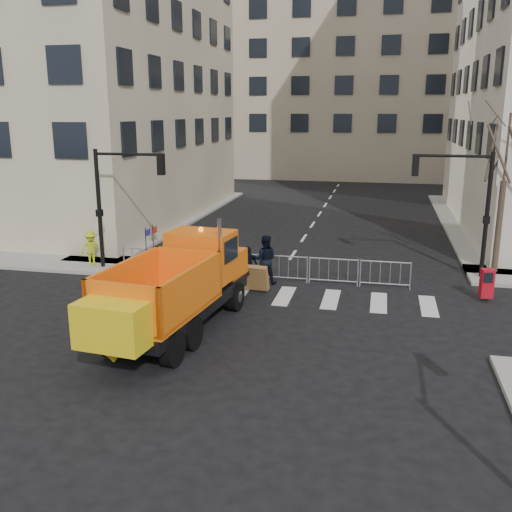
% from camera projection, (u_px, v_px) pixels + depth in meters
% --- Properties ---
extents(ground, '(120.00, 120.00, 0.00)m').
position_uv_depth(ground, '(230.00, 351.00, 17.13)').
color(ground, black).
rests_on(ground, ground).
extents(sidewalk_back, '(64.00, 5.00, 0.15)m').
position_uv_depth(sidewalk_back, '(280.00, 272.00, 25.15)').
color(sidewalk_back, gray).
rests_on(sidewalk_back, ground).
extents(building_left, '(24.00, 22.00, 26.00)m').
position_uv_depth(building_left, '(11.00, 16.00, 37.03)').
color(building_left, tan).
rests_on(building_left, ground).
extents(building_far, '(30.00, 18.00, 24.00)m').
position_uv_depth(building_far, '(351.00, 64.00, 63.33)').
color(building_far, tan).
rests_on(building_far, ground).
extents(traffic_light_left, '(0.18, 0.18, 5.40)m').
position_uv_depth(traffic_light_left, '(99.00, 211.00, 25.24)').
color(traffic_light_left, black).
rests_on(traffic_light_left, ground).
extents(traffic_light_right, '(0.18, 0.18, 5.40)m').
position_uv_depth(traffic_light_right, '(487.00, 217.00, 23.65)').
color(traffic_light_right, black).
rests_on(traffic_light_right, ground).
extents(crowd_barriers, '(12.60, 0.60, 1.10)m').
position_uv_depth(crowd_barriers, '(259.00, 266.00, 24.34)').
color(crowd_barriers, '#9EA0A5').
rests_on(crowd_barriers, ground).
extents(street_tree, '(3.00, 3.00, 7.50)m').
position_uv_depth(street_tree, '(503.00, 190.00, 24.19)').
color(street_tree, '#382B21').
rests_on(street_tree, ground).
extents(plow_truck, '(3.61, 9.46, 3.59)m').
position_uv_depth(plow_truck, '(176.00, 286.00, 18.09)').
color(plow_truck, black).
rests_on(plow_truck, ground).
extents(cop_a, '(0.80, 0.59, 2.02)m').
position_uv_depth(cop_a, '(211.00, 266.00, 22.63)').
color(cop_a, black).
rests_on(cop_a, ground).
extents(cop_b, '(1.08, 0.89, 2.06)m').
position_uv_depth(cop_b, '(265.00, 259.00, 23.57)').
color(cop_b, black).
rests_on(cop_b, ground).
extents(cop_c, '(0.83, 1.06, 1.67)m').
position_uv_depth(cop_c, '(248.00, 266.00, 23.33)').
color(cop_c, black).
rests_on(cop_c, ground).
extents(worker, '(1.19, 1.11, 1.61)m').
position_uv_depth(worker, '(91.00, 249.00, 25.76)').
color(worker, '#B4C317').
rests_on(worker, sidewalk_back).
extents(newspaper_box, '(0.50, 0.46, 1.10)m').
position_uv_depth(newspaper_box, '(487.00, 283.00, 21.45)').
color(newspaper_box, red).
rests_on(newspaper_box, sidewalk_back).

